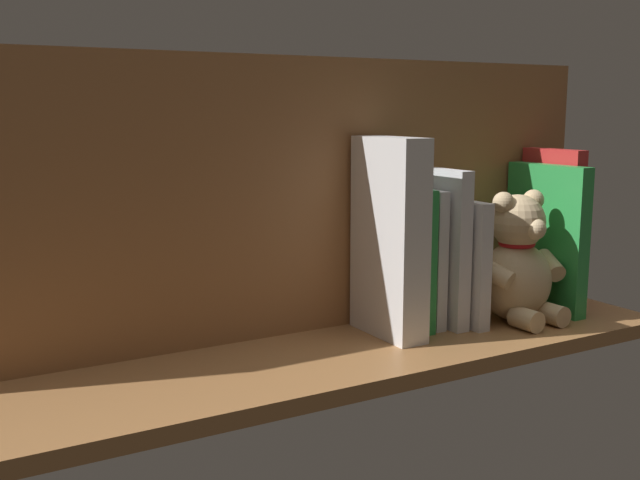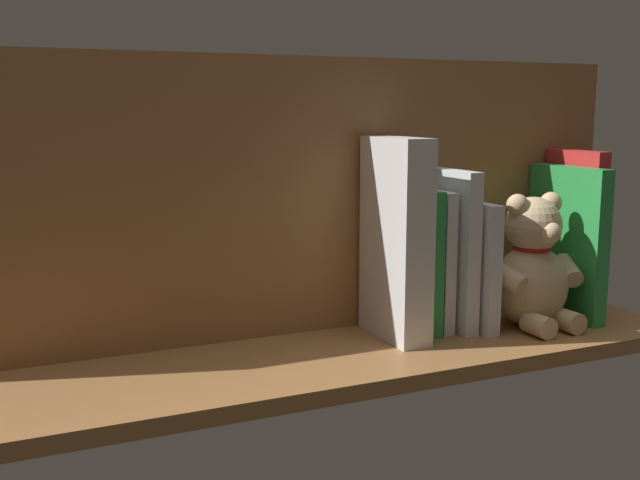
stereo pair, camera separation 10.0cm
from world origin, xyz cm
name	(u,v)px [view 1 (the left image)]	position (x,y,z in cm)	size (l,w,h in cm)	color
ground_plane	(320,361)	(0.00, 0.00, -1.10)	(110.88, 25.64, 2.20)	#9E6B3D
shelf_back_panel	(283,198)	(0.00, -10.57, 19.99)	(110.88, 1.50, 39.99)	#956137
book_0	(551,228)	(-46.35, -3.47, 13.08)	(2.39, 11.91, 26.16)	red
book_1	(546,238)	(-43.31, -1.49, 11.92)	(2.55, 15.85, 23.85)	green
teddy_bear	(517,264)	(-34.72, 1.02, 8.94)	(16.49, 13.02, 20.32)	#D1B284
book_2	(457,261)	(-25.84, -2.77, 9.56)	(2.17, 13.30, 19.13)	silver
book_3	(440,247)	(-23.02, -3.46, 11.92)	(2.32, 11.92, 23.83)	silver
book_4	(422,258)	(-20.36, -4.34, 10.43)	(1.84, 10.15, 20.86)	silver
book_5	(407,259)	(-17.35, -4.11, 10.60)	(3.04, 10.62, 21.20)	green
dictionary_thick_white	(389,238)	(-12.93, -2.51, 14.38)	(4.65, 13.61, 28.77)	white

